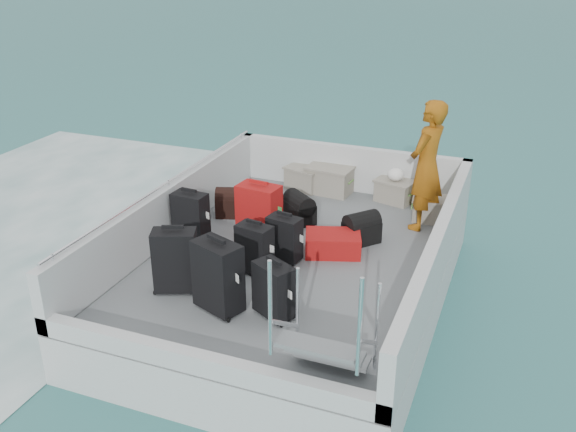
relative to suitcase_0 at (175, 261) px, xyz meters
name	(u,v)px	position (x,y,z in m)	size (l,w,h in m)	color
ground	(294,300)	(0.93, 1.23, -0.99)	(160.00, 160.00, 0.00)	#1C6360
wake_foam	(1,239)	(-3.87, 1.23, -0.99)	(10.00, 10.00, 0.00)	white
ferry_hull	(294,279)	(0.93, 1.23, -0.69)	(3.60, 5.00, 0.60)	silver
deck	(294,257)	(0.93, 1.23, -0.38)	(3.30, 4.70, 0.02)	slate
deck_fittings	(312,245)	(1.28, 0.91, 0.00)	(3.60, 5.00, 0.90)	silver
suitcase_0	(175,261)	(0.00, 0.00, 0.00)	(0.48, 0.27, 0.73)	black
suitcase_1	(191,218)	(-0.47, 1.17, -0.04)	(0.44, 0.25, 0.66)	black
suitcase_3	(218,277)	(0.62, -0.18, 0.02)	(0.52, 0.30, 0.78)	black
suitcase_4	(255,249)	(0.64, 0.70, -0.06)	(0.41, 0.24, 0.61)	black
suitcase_5	(259,212)	(0.32, 1.57, 0.00)	(0.53, 0.32, 0.74)	#AF170D
suitcase_6	(274,291)	(1.21, -0.08, -0.07)	(0.43, 0.26, 0.60)	black
suitcase_7	(284,239)	(0.85, 1.12, -0.08)	(0.40, 0.23, 0.57)	black
suitcase_8	(333,243)	(1.35, 1.50, -0.23)	(0.45, 0.68, 0.27)	#AF170D
duffel_0	(235,205)	(-0.29, 2.11, -0.21)	(0.53, 0.30, 0.32)	black
duffel_1	(299,211)	(0.62, 2.25, -0.21)	(0.47, 0.30, 0.32)	black
duffel_2	(361,231)	(1.59, 1.93, -0.21)	(0.44, 0.30, 0.32)	black
crate_0	(305,179)	(0.27, 3.43, -0.21)	(0.54, 0.37, 0.32)	gray
crate_1	(330,181)	(0.68, 3.43, -0.17)	(0.64, 0.44, 0.39)	gray
crate_2	(394,192)	(1.69, 3.43, -0.21)	(0.51, 0.35, 0.31)	gray
crate_3	(432,210)	(2.32, 2.95, -0.21)	(0.51, 0.35, 0.31)	gray
yellow_bag	(422,198)	(2.10, 3.43, -0.26)	(0.28, 0.26, 0.22)	gold
white_bag	(396,176)	(1.69, 3.43, 0.03)	(0.24, 0.24, 0.18)	white
passenger	(427,166)	(2.23, 2.70, 0.51)	(0.65, 0.42, 1.76)	orange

